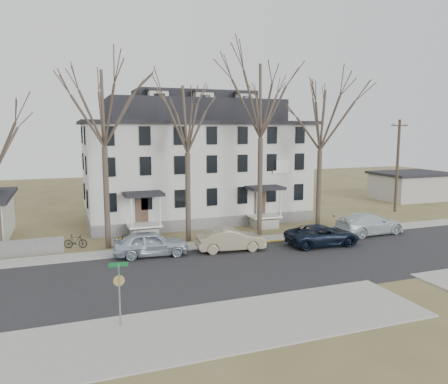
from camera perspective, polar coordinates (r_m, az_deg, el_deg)
name	(u,v)px	position (r m, az deg, el deg)	size (l,w,h in m)	color
ground	(313,272)	(27.17, 11.54, -10.20)	(120.00, 120.00, 0.00)	olive
main_road	(296,263)	(28.80, 9.42, -9.08)	(120.00, 10.00, 0.04)	#27272A
far_sidewalk	(257,241)	(33.93, 4.38, -6.34)	(120.00, 2.00, 0.08)	#A09F97
near_sidewalk_left	(214,328)	(19.71, -1.29, -17.32)	(20.00, 5.00, 0.08)	#A09F97
yellow_curb	(320,238)	(35.51, 12.39, -5.85)	(14.00, 0.25, 0.06)	gold
boarding_house	(195,163)	(41.61, -3.79, 3.86)	(20.80, 12.36, 12.05)	slate
distant_building	(410,186)	(58.12, 23.11, 0.77)	(8.50, 6.50, 3.35)	#A09F97
tree_far_left	(103,102)	(31.81, -15.55, 11.22)	(8.40, 8.40, 13.72)	#473B31
tree_mid_left	(187,114)	(32.85, -4.85, 10.08)	(7.80, 7.80, 12.74)	#473B31
tree_center	(261,96)	(35.01, 4.85, 12.39)	(9.00, 9.00, 14.70)	#473B31
tree_mid_right	(321,116)	(37.59, 12.55, 9.67)	(7.80, 7.80, 12.74)	#473B31
utility_pole_far	(397,165)	(48.35, 21.71, 3.33)	(2.00, 0.28, 9.50)	#3D3023
car_silver	(151,244)	(29.97, -9.55, -6.70)	(2.02, 5.02, 1.71)	silver
car_tan	(230,240)	(30.81, 0.85, -6.30)	(1.68, 4.81, 1.58)	gray
car_navy	(322,235)	(33.05, 12.72, -5.56)	(2.52, 5.46, 1.52)	black
car_white	(369,224)	(37.49, 18.44, -3.99)	(2.42, 5.94, 1.73)	silver
bicycle_left	(132,237)	(33.83, -11.89, -5.76)	(0.60, 1.72, 0.90)	black
bicycle_right	(76,242)	(33.24, -18.81, -6.19)	(0.47, 1.65, 0.99)	black
street_sign	(119,285)	(19.60, -13.54, -11.74)	(0.82, 0.82, 2.89)	gray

